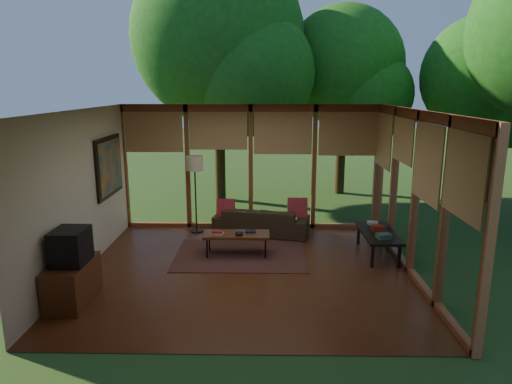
{
  "coord_description": "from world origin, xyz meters",
  "views": [
    {
      "loc": [
        0.29,
        -7.26,
        3.05
      ],
      "look_at": [
        0.15,
        0.7,
        1.21
      ],
      "focal_mm": 32.0,
      "sensor_mm": 36.0,
      "label": 1
    }
  ],
  "objects_px": {
    "media_cabinet": "(73,282)",
    "sofa": "(262,221)",
    "television": "(71,246)",
    "floor_lamp": "(195,168)",
    "coffee_table": "(237,235)",
    "side_console": "(378,234)"
  },
  "relations": [
    {
      "from": "floor_lamp",
      "to": "side_console",
      "type": "height_order",
      "value": "floor_lamp"
    },
    {
      "from": "floor_lamp",
      "to": "sofa",
      "type": "bearing_deg",
      "value": -4.94
    },
    {
      "from": "sofa",
      "to": "television",
      "type": "height_order",
      "value": "television"
    },
    {
      "from": "sofa",
      "to": "floor_lamp",
      "type": "relative_size",
      "value": 1.19
    },
    {
      "from": "sofa",
      "to": "side_console",
      "type": "relative_size",
      "value": 1.41
    },
    {
      "from": "media_cabinet",
      "to": "coffee_table",
      "type": "bearing_deg",
      "value": 40.3
    },
    {
      "from": "side_console",
      "to": "coffee_table",
      "type": "bearing_deg",
      "value": -178.47
    },
    {
      "from": "coffee_table",
      "to": "side_console",
      "type": "height_order",
      "value": "side_console"
    },
    {
      "from": "media_cabinet",
      "to": "floor_lamp",
      "type": "distance_m",
      "value": 3.73
    },
    {
      "from": "coffee_table",
      "to": "media_cabinet",
      "type": "bearing_deg",
      "value": -139.7
    },
    {
      "from": "sofa",
      "to": "floor_lamp",
      "type": "bearing_deg",
      "value": 6.61
    },
    {
      "from": "floor_lamp",
      "to": "coffee_table",
      "type": "height_order",
      "value": "floor_lamp"
    },
    {
      "from": "media_cabinet",
      "to": "television",
      "type": "relative_size",
      "value": 1.82
    },
    {
      "from": "media_cabinet",
      "to": "floor_lamp",
      "type": "height_order",
      "value": "floor_lamp"
    },
    {
      "from": "side_console",
      "to": "television",
      "type": "bearing_deg",
      "value": -157.72
    },
    {
      "from": "media_cabinet",
      "to": "side_console",
      "type": "relative_size",
      "value": 0.71
    },
    {
      "from": "media_cabinet",
      "to": "sofa",
      "type": "bearing_deg",
      "value": 49.65
    },
    {
      "from": "television",
      "to": "coffee_table",
      "type": "height_order",
      "value": "television"
    },
    {
      "from": "television",
      "to": "floor_lamp",
      "type": "relative_size",
      "value": 0.33
    },
    {
      "from": "side_console",
      "to": "media_cabinet",
      "type": "bearing_deg",
      "value": -157.8
    },
    {
      "from": "sofa",
      "to": "coffee_table",
      "type": "bearing_deg",
      "value": 82.12
    },
    {
      "from": "floor_lamp",
      "to": "coffee_table",
      "type": "bearing_deg",
      "value": -55.59
    }
  ]
}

